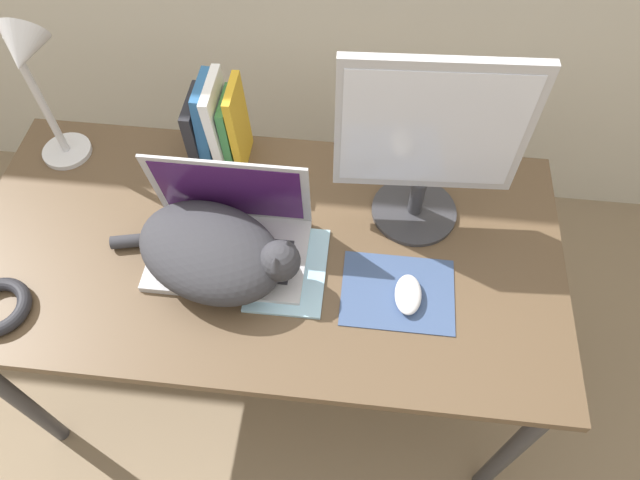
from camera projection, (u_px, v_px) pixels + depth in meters
name	position (u px, v px, depth m)	size (l,w,h in m)	color
ground_plane	(263.00, 473.00, 1.81)	(12.00, 12.00, 0.00)	#847056
desk	(265.00, 262.00, 1.45)	(1.46, 0.73, 0.75)	brown
laptop	(229.00, 235.00, 1.35)	(0.37, 0.24, 0.25)	#B7B7BC
cat	(214.00, 252.00, 1.29)	(0.48, 0.36, 0.15)	#333338
external_monitor	(429.00, 144.00, 1.25)	(0.42, 0.21, 0.47)	#333338
mousepad	(398.00, 292.00, 1.32)	(0.26, 0.20, 0.00)	#384C75
computer_mouse	(408.00, 294.00, 1.30)	(0.06, 0.10, 0.03)	silver
book_row	(217.00, 125.00, 1.47)	(0.14, 0.15, 0.25)	#232328
desk_lamp	(32.00, 74.00, 1.30)	(0.17, 0.17, 0.44)	silver
notepad	(288.00, 269.00, 1.35)	(0.18, 0.24, 0.01)	#99C6E0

